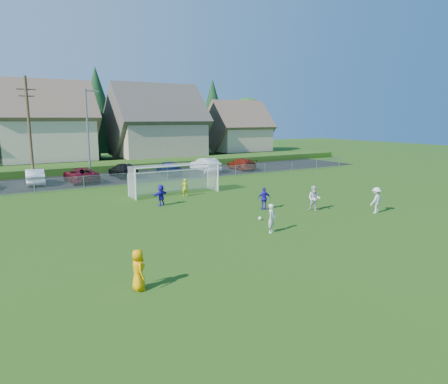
{
  "coord_description": "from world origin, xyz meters",
  "views": [
    {
      "loc": [
        -13.49,
        -14.19,
        6.2
      ],
      "look_at": [
        0.0,
        8.0,
        1.4
      ],
      "focal_mm": 32.0,
      "sensor_mm": 36.0,
      "label": 1
    }
  ],
  "objects": [
    {
      "name": "soccer_ball",
      "position": [
        0.87,
        5.14,
        0.11
      ],
      "size": [
        0.22,
        0.22,
        0.22
      ],
      "primitive_type": "sphere",
      "color": "white",
      "rests_on": "ground"
    },
    {
      "name": "player_white_c",
      "position": [
        8.57,
        2.68,
        0.86
      ],
      "size": [
        1.2,
        0.8,
        1.73
      ],
      "primitive_type": "imported",
      "rotation": [
        0.0,
        0.0,
        3.29
      ],
      "color": "silver",
      "rests_on": "ground"
    },
    {
      "name": "referee",
      "position": [
        -9.02,
        -0.81,
        0.77
      ],
      "size": [
        0.53,
        0.78,
        1.55
      ],
      "primitive_type": "imported",
      "rotation": [
        0.0,
        0.0,
        1.52
      ],
      "color": "#F29C04",
      "rests_on": "ground"
    },
    {
      "name": "chainlink_fence",
      "position": [
        0.0,
        22.0,
        0.63
      ],
      "size": [
        52.06,
        0.06,
        1.2
      ],
      "color": "gray",
      "rests_on": "ground"
    },
    {
      "name": "player_blue_b",
      "position": [
        -2.74,
        12.23,
        0.76
      ],
      "size": [
        1.47,
        1.0,
        1.52
      ],
      "primitive_type": "imported",
      "rotation": [
        0.0,
        0.0,
        3.57
      ],
      "color": "#2512B1",
      "rests_on": "ground"
    },
    {
      "name": "utility_pole",
      "position": [
        -9.5,
        27.0,
        5.15
      ],
      "size": [
        1.6,
        0.26,
        10.0
      ],
      "color": "#473321",
      "rests_on": "ground"
    },
    {
      "name": "car_g",
      "position": [
        13.67,
        26.4,
        0.7
      ],
      "size": [
        2.25,
        4.92,
        1.39
      ],
      "primitive_type": "imported",
      "rotation": [
        0.0,
        0.0,
        3.08
      ],
      "color": "maroon",
      "rests_on": "ground"
    },
    {
      "name": "car_e",
      "position": [
        3.97,
        26.35,
        0.8
      ],
      "size": [
        2.49,
        4.93,
        1.61
      ],
      "primitive_type": "imported",
      "rotation": [
        0.0,
        0.0,
        3.01
      ],
      "color": "#151F4B",
      "rests_on": "ground"
    },
    {
      "name": "asphalt_lot",
      "position": [
        0.0,
        27.5,
        0.01
      ],
      "size": [
        60.0,
        60.0,
        0.0
      ],
      "primitive_type": "plane",
      "color": "black",
      "rests_on": "ground"
    },
    {
      "name": "car_b",
      "position": [
        -9.37,
        27.21,
        0.75
      ],
      "size": [
        1.87,
        4.63,
        1.49
      ],
      "primitive_type": "imported",
      "rotation": [
        0.0,
        0.0,
        3.08
      ],
      "color": "white",
      "rests_on": "ground"
    },
    {
      "name": "player_blue_a",
      "position": [
        2.83,
        7.33,
        0.77
      ],
      "size": [
        0.98,
        0.66,
        1.55
      ],
      "primitive_type": "imported",
      "rotation": [
        0.0,
        0.0,
        2.79
      ],
      "color": "#2512B1",
      "rests_on": "ground"
    },
    {
      "name": "player_white_a",
      "position": [
        -0.2,
        2.62,
        0.8
      ],
      "size": [
        0.7,
        0.63,
        1.6
      ],
      "primitive_type": "imported",
      "rotation": [
        0.0,
        0.0,
        0.54
      ],
      "color": "silver",
      "rests_on": "ground"
    },
    {
      "name": "ground",
      "position": [
        0.0,
        0.0,
        0.0
      ],
      "size": [
        160.0,
        160.0,
        0.0
      ],
      "primitive_type": "plane",
      "color": "#193D0C",
      "rests_on": "ground"
    },
    {
      "name": "player_white_b",
      "position": [
        5.48,
        5.26,
        0.85
      ],
      "size": [
        1.0,
        1.05,
        1.71
      ],
      "primitive_type": "imported",
      "rotation": [
        0.0,
        0.0,
        -0.98
      ],
      "color": "silver",
      "rests_on": "ground"
    },
    {
      "name": "streetlight",
      "position": [
        -4.45,
        26.0,
        4.84
      ],
      "size": [
        1.38,
        0.18,
        9.0
      ],
      "color": "slate",
      "rests_on": "ground"
    },
    {
      "name": "tree_row",
      "position": [
        1.04,
        48.74,
        6.91
      ],
      "size": [
        65.98,
        12.36,
        13.8
      ],
      "color": "#382616",
      "rests_on": "ground"
    },
    {
      "name": "houses_row",
      "position": [
        1.97,
        42.46,
        7.33
      ],
      "size": [
        53.9,
        11.45,
        13.27
      ],
      "color": "tan",
      "rests_on": "ground"
    },
    {
      "name": "goalkeeper",
      "position": [
        0.29,
        14.55,
        0.71
      ],
      "size": [
        0.59,
        0.45,
        1.43
      ],
      "primitive_type": "imported",
      "rotation": [
        0.0,
        0.0,
        2.91
      ],
      "color": "#B8C917",
      "rests_on": "ground"
    },
    {
      "name": "car_d",
      "position": [
        -0.7,
        27.56,
        0.74
      ],
      "size": [
        2.22,
        5.13,
        1.47
      ],
      "primitive_type": "imported",
      "rotation": [
        0.0,
        0.0,
        3.17
      ],
      "color": "black",
      "rests_on": "ground"
    },
    {
      "name": "grass_embankment",
      "position": [
        0.0,
        35.0,
        0.4
      ],
      "size": [
        70.0,
        6.0,
        0.8
      ],
      "primitive_type": "cube",
      "color": "#1E420F",
      "rests_on": "ground"
    },
    {
      "name": "car_f",
      "position": [
        8.87,
        26.81,
        0.82
      ],
      "size": [
        1.88,
        5.03,
        1.64
      ],
      "primitive_type": "imported",
      "rotation": [
        0.0,
        0.0,
        3.11
      ],
      "color": "white",
      "rests_on": "ground"
    },
    {
      "name": "car_c",
      "position": [
        -5.35,
        26.37,
        0.73
      ],
      "size": [
        2.77,
        5.43,
        1.47
      ],
      "primitive_type": "imported",
      "rotation": [
        0.0,
        0.0,
        3.21
      ],
      "color": "#5A0A1A",
      "rests_on": "ground"
    },
    {
      "name": "soccer_goal",
      "position": [
        0.0,
        16.05,
        1.63
      ],
      "size": [
        7.42,
        1.9,
        2.5
      ],
      "color": "white",
      "rests_on": "ground"
    }
  ]
}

